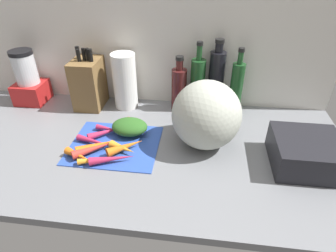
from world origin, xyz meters
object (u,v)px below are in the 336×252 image
Objects in this scene: carrot_6 at (122,148)px; carrot_7 at (112,159)px; carrot_3 at (125,147)px; dish_rack at (306,152)px; carrot_5 at (108,129)px; bottle_2 at (216,80)px; carrot_10 at (106,132)px; carrot_2 at (96,146)px; blender_appliance at (28,81)px; knife_block at (89,83)px; carrot_1 at (96,142)px; bottle_1 at (197,84)px; bottle_3 at (236,88)px; cutting_board at (115,144)px; carrot_4 at (93,160)px; paper_towel_roll at (125,81)px; carrot_8 at (78,155)px; carrot_9 at (136,127)px; winter_squash at (206,115)px; carrot_0 at (94,149)px.

carrot_7 is at bearing -108.28° from carrot_6.
dish_rack is at bearing 1.27° from carrot_3.
carrot_5 is 0.32× the size of bottle_2.
carrot_10 is 54.19cm from bottle_2.
carrot_2 is 0.58× the size of blender_appliance.
carrot_2 is 0.53× the size of knife_block.
carrot_1 is 3.35cm from carrot_2.
bottle_1 is at bearing 42.61° from carrot_1.
bottle_3 is 41.94cm from dish_rack.
cutting_board is at bearing -132.58° from bottle_1.
knife_block is 1.10× the size of blender_appliance.
knife_block is at bearing 110.69° from carrot_4.
bottle_1 is (81.40, 2.68, 1.72)cm from blender_appliance.
carrot_2 is 1.43× the size of carrot_5.
carrot_4 and carrot_5 have the same top height.
bottle_2 reaches higher than dish_rack.
blender_appliance is 47.76cm from paper_towel_roll.
carrot_8 is at bearing 178.31° from carrot_7.
paper_towel_roll is (-3.14, 31.73, 12.68)cm from cutting_board.
bottle_2 is (43.13, 46.91, 12.79)cm from carrot_4.
cutting_board is 1.04× the size of bottle_2.
carrot_1 is 35.79cm from knife_block.
carrot_9 is 0.50× the size of winter_squash.
carrot_8 is 68.19cm from bottle_2.
bottle_3 is (47.99, 32.18, 12.33)cm from cutting_board.
bottle_1 is at bearing 38.10° from carrot_10.
cutting_board is 2.14× the size of carrot_7.
carrot_0 is 0.97× the size of carrot_1.
paper_towel_roll is at bearing -175.98° from bottle_2.
carrot_5 is at bearing 73.51° from carrot_8.
carrot_5 is 0.66× the size of carrot_7.
bottle_1 reaches higher than blender_appliance.
cutting_board is 6.90cm from carrot_3.
carrot_2 is 65.96cm from bottle_3.
carrot_5 is 0.37× the size of knife_block.
bottle_1 is at bearing 3.23° from knife_block.
carrot_8 is at bearing -109.51° from carrot_10.
carrot_5 is at bearing 131.77° from carrot_3.
carrot_3 is 0.64× the size of dish_rack.
paper_towel_roll is 33.72cm from bottle_1.
carrot_1 is 11.15cm from carrot_4.
carrot_9 is at bearing 171.11° from winter_squash.
carrot_3 is (11.32, 0.86, 0.03)cm from carrot_2.
carrot_8 is 73.30cm from bottle_3.
winter_squash is (32.72, 16.75, 10.92)cm from carrot_7.
carrot_9 is (0.96, 13.93, -0.07)cm from carrot_3.
knife_block reaches higher than winter_squash.
carrot_10 is at bearing 114.15° from carrot_7.
carrot_3 is 0.48× the size of bottle_3.
carrot_4 is 44.71cm from winter_squash.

